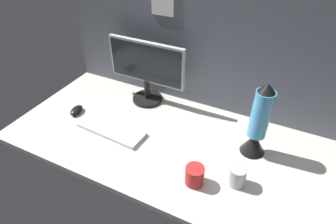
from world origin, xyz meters
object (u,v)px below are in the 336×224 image
Objects in this scene: keyboard at (111,129)px; mouse at (76,110)px; mug_red_plastic at (195,175)px; mug_steel at (237,176)px; lava_lamp at (258,126)px; monitor at (146,69)px.

mouse is at bearing 174.58° from keyboard.
mouse is 80.96cm from mug_red_plastic.
lava_lamp reaches higher than mug_steel.
mug_steel is 25.50cm from lava_lamp.
mug_steel reaches higher than mouse.
mug_steel is at bearing 24.60° from mug_red_plastic.
keyboard is 53.60cm from mug_red_plastic.
monitor is 78.13cm from mug_steel.
keyboard is at bearing 166.83° from mug_red_plastic.
mouse is (-27.14, 4.25, 0.70)cm from keyboard.
keyboard is 3.85× the size of mouse.
mouse is at bearing 168.28° from mug_red_plastic.
mouse is 1.05× the size of mug_steel.
lava_lamp is at bearing 17.85° from keyboard.
mouse is at bearing -134.87° from monitor.
keyboard is at bearing -18.56° from mouse.
monitor is 1.26× the size of keyboard.
mouse is 0.25× the size of lava_lamp.
keyboard is 27.48cm from mouse.
mug_steel is (95.61, -8.94, 2.88)cm from mouse.
monitor is 69.78cm from mug_red_plastic.
lava_lamp is (97.34, 13.72, 14.44)cm from mouse.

